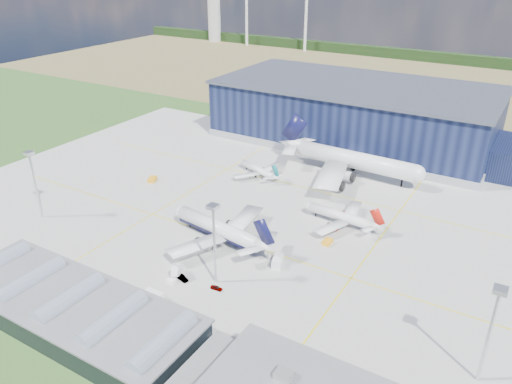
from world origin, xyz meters
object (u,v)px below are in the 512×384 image
Objects in this scene: light_mast_center at (214,232)px; gse_van_a at (154,296)px; airliner_navy at (218,221)px; gse_cart_a at (367,230)px; airliner_regional at (258,166)px; light_mast_west at (33,174)px; gse_tug_a at (152,179)px; gse_tug_b at (327,242)px; car_b at (182,278)px; car_a at (216,288)px; airliner_red at (340,211)px; gse_van_b at (278,261)px; airstair at (177,273)px; light_mast_east at (493,320)px; airliner_widebody at (355,151)px; hangar at (361,116)px.

light_mast_center is 22.01m from gse_van_a.
gse_cart_a is at bearing -134.37° from airliner_navy.
light_mast_west is at bearing 76.65° from airliner_regional.
gse_van_a is (2.44, -31.95, -5.41)m from airliner_navy.
gse_tug_a is (-31.51, -25.51, -3.01)m from airliner_regional.
gse_tug_b is 0.83× the size of car_b.
airliner_red is at bearing -21.75° from car_a.
light_mast_center reaches higher than car_b.
car_b is (-25.85, -36.64, -0.06)m from gse_tug_b.
light_mast_center reaches higher than gse_van_b.
light_mast_west reaches higher than airliner_regional.
car_a is at bearing -56.88° from gse_tug_a.
airstair is 1.39× the size of car_a.
light_mast_center is 17.39m from car_b.
airliner_regional reaches higher than gse_van_a.
car_b is at bearing -176.99° from light_mast_east.
hangar is at bearing 110.28° from airliner_widebody.
light_mast_west is 135.00m from light_mast_east.
light_mast_east is 4.26× the size of gse_van_b.
gse_tug_a is at bearing -142.31° from airliner_widebody.
gse_tug_b is (29.17, 14.79, -5.79)m from airliner_navy.
gse_van_a is (-9.21, -13.95, -14.33)m from light_mast_center.
light_mast_east reaches higher than gse_tug_b.
light_mast_center is 49.91m from airliner_red.
light_mast_east is 6.92× the size of gse_tug_b.
light_mast_center is at bearing -0.05° from airstair.
car_b is at bearing -3.57° from light_mast_west.
airliner_red is at bearing 60.64° from gse_van_b.
gse_van_a is at bearing -170.24° from car_b.
light_mast_center is 17.61m from airstair.
car_a is at bearing -111.03° from gse_tug_b.
car_a is at bearing -136.58° from gse_cart_a.
gse_tug_b is at bearing 32.89° from airstair.
gse_cart_a is at bearing -31.45° from car_a.
hangar reaches higher than gse_van_a.
car_b is at bearing -122.50° from gse_tug_b.
airliner_regional is 4.37× the size of gse_van_b.
airliner_regional reaches higher than gse_tug_b.
light_mast_center is at bearing 180.00° from light_mast_east.
airliner_regional is (-19.15, -59.05, -7.77)m from hangar.
airliner_regional is 5.86× the size of car_b.
hangar is at bearing -1.17° from gse_van_a.
airliner_regional reaches higher than car_a.
car_a is (12.02, 1.05, -0.89)m from airstair.
light_mast_center is at bearing -56.09° from gse_tug_a.
gse_van_a is at bearing -96.02° from airliner_widebody.
hangar is 95.89m from gse_tug_b.
light_mast_center is 5.11× the size of airstair.
airliner_red is at bearing -11.21° from car_b.
airliner_red is 5.56× the size of gse_van_a.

